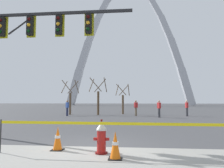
{
  "coord_description": "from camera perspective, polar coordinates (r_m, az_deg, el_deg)",
  "views": [
    {
      "loc": [
        1.31,
        -7.26,
        1.53
      ],
      "look_at": [
        0.12,
        5.0,
        2.5
      ],
      "focal_mm": 34.45,
      "sensor_mm": 36.0,
      "label": 1
    }
  ],
  "objects": [
    {
      "name": "ground_plane",
      "position": [
        7.53,
        -4.78,
        -16.2
      ],
      "size": [
        240.0,
        240.0,
        0.0
      ],
      "primitive_type": "plane",
      "color": "#474749"
    },
    {
      "name": "fire_hydrant",
      "position": [
        6.44,
        -2.81,
        -13.99
      ],
      "size": [
        0.46,
        0.48,
        0.99
      ],
      "color": "#5E0F0D",
      "rests_on": "ground"
    },
    {
      "name": "caution_tape_barrier",
      "position": [
        6.12,
        -1.52,
        -12.36
      ],
      "size": [
        6.38,
        0.23,
        0.98
      ],
      "color": "#232326",
      "rests_on": "ground"
    },
    {
      "name": "traffic_cone_by_hydrant",
      "position": [
        5.88,
        0.88,
        -16.0
      ],
      "size": [
        0.36,
        0.36,
        0.73
      ],
      "color": "black",
      "rests_on": "ground"
    },
    {
      "name": "traffic_cone_mid_sidewalk",
      "position": [
        7.08,
        -14.21,
        -13.89
      ],
      "size": [
        0.36,
        0.36,
        0.73
      ],
      "color": "black",
      "rests_on": "ground"
    },
    {
      "name": "traffic_signal_gantry",
      "position": [
        11.14,
        -22.99,
        10.81
      ],
      "size": [
        7.82,
        0.44,
        6.0
      ],
      "color": "#232326",
      "rests_on": "ground"
    },
    {
      "name": "monument_arch",
      "position": [
        77.76,
        4.51,
        8.91
      ],
      "size": [
        44.78,
        2.51,
        44.99
      ],
      "color": "#B2B5BC",
      "rests_on": "ground"
    },
    {
      "name": "tree_far_left",
      "position": [
        24.65,
        -11.04,
        -4.0
      ],
      "size": [
        1.78,
        1.79,
        3.85
      ],
      "color": "brown",
      "rests_on": "ground"
    },
    {
      "name": "tree_left_mid",
      "position": [
        23.65,
        -3.69,
        -3.84
      ],
      "size": [
        1.87,
        1.88,
        4.05
      ],
      "color": "brown",
      "rests_on": "ground"
    },
    {
      "name": "tree_center_left",
      "position": [
        25.16,
        2.89,
        -4.46
      ],
      "size": [
        1.62,
        1.63,
        3.48
      ],
      "color": "brown",
      "rests_on": "ground"
    },
    {
      "name": "pedestrian_walking_left",
      "position": [
        22.88,
        19.24,
        -6.04
      ],
      "size": [
        0.25,
        0.37,
        1.59
      ],
      "color": "#38383D",
      "rests_on": "ground"
    },
    {
      "name": "pedestrian_standing_center",
      "position": [
        22.29,
        6.37,
        -6.31
      ],
      "size": [
        0.39,
        0.36,
        1.59
      ],
      "color": "brown",
      "rests_on": "ground"
    },
    {
      "name": "pedestrian_walking_right",
      "position": [
        20.47,
        12.38,
        -6.4
      ],
      "size": [
        0.34,
        0.39,
        1.59
      ],
      "color": "#38383D",
      "rests_on": "ground"
    },
    {
      "name": "pedestrian_near_trees",
      "position": [
        22.55,
        -11.79,
        -6.22
      ],
      "size": [
        0.39,
        0.37,
        1.59
      ],
      "color": "#232847",
      "rests_on": "ground"
    }
  ]
}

